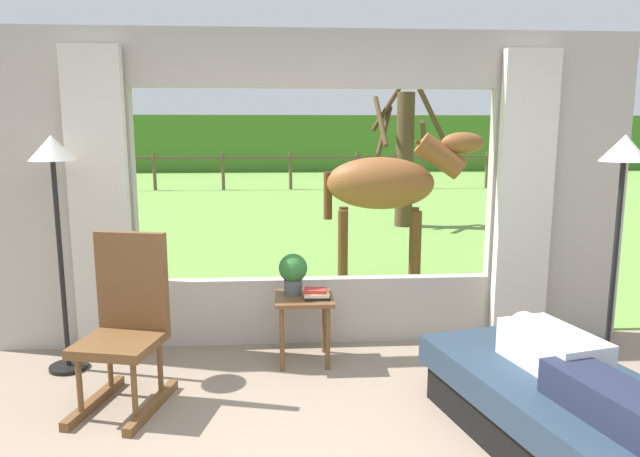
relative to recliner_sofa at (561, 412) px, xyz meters
name	(u,v)px	position (x,y,z in m)	size (l,w,h in m)	color
back_wall_with_window	(316,195)	(-1.26, 1.77, 1.03)	(5.20, 0.12, 2.55)	#ADA599
curtain_panel_left	(100,205)	(-2.95, 1.63, 0.98)	(0.44, 0.10, 2.40)	beige
curtain_panel_right	(524,201)	(0.43, 1.63, 0.98)	(0.44, 0.10, 2.40)	beige
outdoor_pasture_lawn	(292,195)	(-1.26, 12.67, -0.21)	(36.00, 21.68, 0.02)	olive
distant_hill_ridge	(287,143)	(-1.26, 22.51, 0.98)	(36.00, 2.00, 2.40)	#467728
recliner_sofa	(561,412)	(0.00, 0.00, 0.00)	(1.27, 1.86, 0.42)	black
reclining_person	(569,364)	(0.00, -0.05, 0.30)	(0.47, 1.43, 0.22)	silver
rocking_chair	(126,322)	(-2.56, 0.74, 0.33)	(0.60, 0.77, 1.12)	brown
side_table	(304,308)	(-1.38, 1.33, 0.21)	(0.44, 0.44, 0.52)	brown
potted_plant	(293,271)	(-1.46, 1.39, 0.48)	(0.22, 0.22, 0.32)	#4C5156
book_stack	(316,294)	(-1.29, 1.27, 0.34)	(0.20, 0.16, 0.07)	black
floor_lamp_left	(54,183)	(-3.16, 1.31, 1.18)	(0.32, 0.32, 1.74)	black
floor_lamp_right	(622,185)	(0.77, 0.86, 1.19)	(0.32, 0.32, 1.74)	black
horse	(387,185)	(-0.33, 3.61, 0.94)	(1.82, 0.73, 1.73)	brown
pasture_tree	(404,153)	(0.69, 7.44, 1.14)	(1.34, 1.42, 2.86)	#4C3823
pasture_fence_line	(290,165)	(-1.26, 14.23, 0.53)	(16.10, 0.10, 1.10)	brown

